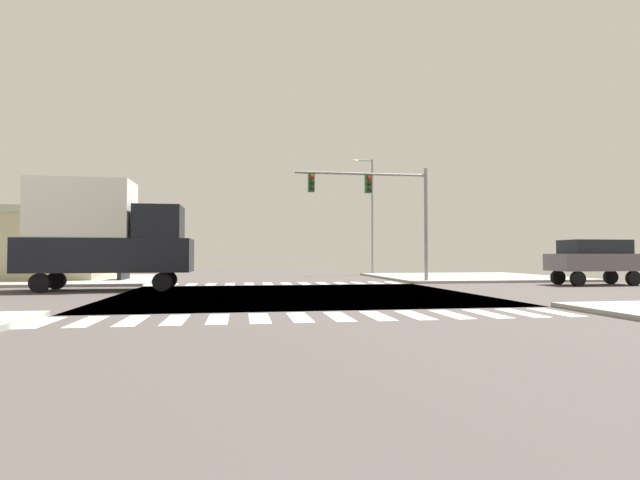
# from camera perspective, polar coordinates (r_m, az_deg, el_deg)

# --- Properties ---
(ground) EXTENTS (90.00, 90.00, 0.05)m
(ground) POSITION_cam_1_polar(r_m,az_deg,el_deg) (19.82, -2.70, -6.32)
(ground) COLOR #433C3B
(sidewalk_corner_ne) EXTENTS (12.00, 12.00, 0.14)m
(sidewalk_corner_ne) POSITION_cam_1_polar(r_m,az_deg,el_deg) (35.13, 16.58, -4.09)
(sidewalk_corner_ne) COLOR gray
(sidewalk_corner_ne) RESTS_ON ground
(sidewalk_corner_nw) EXTENTS (12.00, 12.00, 0.14)m
(sidewalk_corner_nw) POSITION_cam_1_polar(r_m,az_deg,el_deg) (33.45, -28.02, -4.08)
(sidewalk_corner_nw) COLOR gray
(sidewalk_corner_nw) RESTS_ON ground
(crosswalk_near) EXTENTS (13.50, 2.00, 0.01)m
(crosswalk_near) POSITION_cam_1_polar(r_m,az_deg,el_deg) (12.58, -0.06, -8.84)
(crosswalk_near) COLOR white
(crosswalk_near) RESTS_ON ground
(crosswalk_far) EXTENTS (13.50, 2.00, 0.01)m
(crosswalk_far) POSITION_cam_1_polar(r_m,az_deg,el_deg) (27.04, -4.97, -5.02)
(crosswalk_far) COLOR white
(crosswalk_far) RESTS_ON ground
(traffic_signal_mast) EXTENTS (7.50, 0.55, 6.43)m
(traffic_signal_mast) POSITION_cam_1_polar(r_m,az_deg,el_deg) (27.61, 6.41, 4.98)
(traffic_signal_mast) COLOR gray
(traffic_signal_mast) RESTS_ON ground
(street_lamp) EXTENTS (1.78, 0.32, 9.09)m
(street_lamp) POSITION_cam_1_polar(r_m,az_deg,el_deg) (39.20, 5.72, 3.84)
(street_lamp) COLOR gray
(street_lamp) RESTS_ON ground
(bank_building) EXTENTS (13.57, 9.40, 4.32)m
(bank_building) POSITION_cam_1_polar(r_m,az_deg,el_deg) (36.71, -31.73, -0.52)
(bank_building) COLOR #B0AB86
(bank_building) RESTS_ON ground
(suv_crossing_1) EXTENTS (4.60, 1.96, 2.34)m
(suv_crossing_1) POSITION_cam_1_polar(r_m,az_deg,el_deg) (29.42, 29.04, -1.84)
(suv_crossing_1) COLOR black
(suv_crossing_1) RESTS_ON ground
(box_truck_middle_2) EXTENTS (7.20, 2.40, 4.85)m
(box_truck_middle_2) POSITION_cam_1_polar(r_m,az_deg,el_deg) (23.91, -23.69, 0.82)
(box_truck_middle_2) COLOR black
(box_truck_middle_2) RESTS_ON ground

